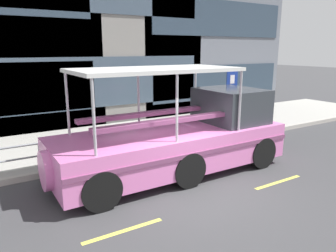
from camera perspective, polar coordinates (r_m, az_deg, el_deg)
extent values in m
plane|color=#3D3D3F|center=(8.82, 4.50, -11.38)|extent=(120.00, 120.00, 0.00)
cube|color=#A8A59E|center=(13.44, -9.73, -2.31)|extent=(32.00, 4.80, 0.18)
cube|color=#B2ADA3|center=(11.26, -4.90, -5.28)|extent=(32.00, 0.18, 0.18)
cube|color=#DBD64C|center=(7.12, -7.86, -17.96)|extent=(1.80, 0.12, 0.01)
cube|color=#DBD64C|center=(9.83, 18.98, -9.41)|extent=(1.80, 0.12, 0.01)
cube|color=#3D4C5B|center=(15.72, -12.89, 7.54)|extent=(11.55, 0.06, 2.38)
cube|color=#2D3D4C|center=(19.68, 9.23, 7.79)|extent=(9.25, 0.06, 1.99)
cube|color=#2D3D4C|center=(19.66, 9.64, 18.31)|extent=(9.25, 0.06, 1.99)
cylinder|color=gray|center=(11.63, -2.66, -0.18)|extent=(11.75, 0.07, 0.07)
cylinder|color=gray|center=(11.72, -2.64, -2.03)|extent=(11.75, 0.06, 0.06)
cylinder|color=gray|center=(10.48, -21.75, -4.91)|extent=(0.09, 0.09, 0.78)
cylinder|color=gray|center=(10.95, -11.64, -3.44)|extent=(0.09, 0.09, 0.78)
cylinder|color=gray|center=(11.72, -2.64, -2.03)|extent=(0.09, 0.09, 0.78)
cylinder|color=gray|center=(12.76, 5.06, -0.78)|extent=(0.09, 0.09, 0.78)
cylinder|color=gray|center=(13.99, 11.51, 0.27)|extent=(0.09, 0.09, 0.78)
cylinder|color=gray|center=(15.37, 16.85, 1.14)|extent=(0.09, 0.09, 0.78)
cylinder|color=#4C4F54|center=(14.14, 10.99, 4.27)|extent=(0.08, 0.08, 2.63)
cube|color=navy|center=(13.99, 11.31, 8.15)|extent=(0.60, 0.04, 0.76)
cube|color=white|center=(13.97, 11.37, 8.14)|extent=(0.24, 0.01, 0.36)
cube|color=pink|center=(9.74, 0.63, -3.80)|extent=(7.13, 2.49, 1.07)
cone|color=pink|center=(12.55, 17.74, -0.49)|extent=(1.60, 1.02, 1.02)
cylinder|color=pink|center=(8.48, -20.34, -7.34)|extent=(0.36, 1.02, 1.02)
cube|color=#783F64|center=(8.70, 5.11, -5.05)|extent=(7.13, 0.04, 0.12)
sphere|color=white|center=(12.84, 18.92, -0.04)|extent=(0.22, 0.22, 0.22)
cube|color=#33383D|center=(10.87, 11.05, 3.64)|extent=(1.78, 2.09, 1.09)
cube|color=silver|center=(9.04, -2.24, 9.96)|extent=(4.64, 2.29, 0.10)
cylinder|color=#B2B2B7|center=(11.24, 4.85, 5.87)|extent=(0.07, 0.07, 1.75)
cylinder|color=#B2B2B7|center=(9.59, 12.67, 4.28)|extent=(0.07, 0.07, 1.75)
cylinder|color=#B2B2B7|center=(10.10, -5.27, 5.00)|extent=(0.07, 0.07, 1.75)
cylinder|color=#B2B2B7|center=(8.22, 1.60, 3.10)|extent=(0.07, 0.07, 1.75)
cylinder|color=#B2B2B7|center=(9.34, -17.44, 3.74)|extent=(0.07, 0.07, 1.75)
cylinder|color=#B2B2B7|center=(7.27, -13.04, 1.38)|extent=(0.07, 0.07, 1.75)
cube|color=#783F64|center=(9.73, -3.90, 2.16)|extent=(4.27, 0.28, 0.12)
cube|color=#783F64|center=(8.72, -0.22, 0.85)|extent=(4.27, 0.28, 0.12)
cylinder|color=black|center=(12.24, 8.36, -1.83)|extent=(1.00, 0.28, 1.00)
cylinder|color=black|center=(10.67, 16.30, -4.55)|extent=(1.00, 0.28, 1.00)
cylinder|color=black|center=(10.69, -3.48, -3.98)|extent=(1.00, 0.28, 1.00)
cylinder|color=black|center=(8.85, 3.65, -7.77)|extent=(1.00, 0.28, 1.00)
cylinder|color=black|center=(9.82, -16.48, -6.13)|extent=(1.00, 0.28, 1.00)
cylinder|color=black|center=(7.78, -11.83, -11.15)|extent=(1.00, 0.28, 1.00)
cylinder|color=#47423D|center=(14.57, 4.71, 1.13)|extent=(0.11, 0.11, 0.83)
cylinder|color=#47423D|center=(14.58, 5.36, 1.12)|extent=(0.11, 0.11, 0.83)
cube|color=#B7B2A8|center=(14.44, 5.09, 3.88)|extent=(0.36, 0.32, 0.59)
cylinder|color=#B7B2A8|center=(14.43, 4.27, 3.77)|extent=(0.07, 0.07, 0.53)
cylinder|color=#B7B2A8|center=(14.46, 5.91, 3.76)|extent=(0.07, 0.07, 0.53)
sphere|color=#936B4C|center=(14.37, 5.13, 5.58)|extent=(0.23, 0.23, 0.23)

